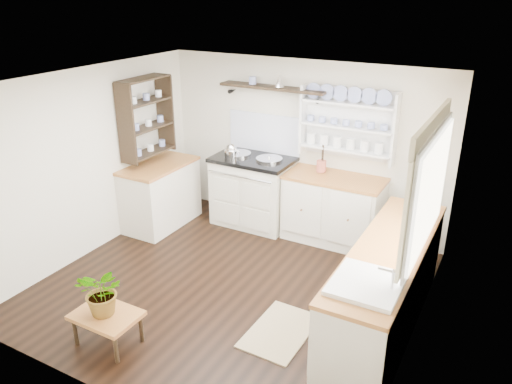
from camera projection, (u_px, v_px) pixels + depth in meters
floor at (232, 285)px, 5.69m from camera, size 4.00×3.80×0.01m
wall_back at (302, 145)px, 6.79m from camera, size 4.00×0.02×2.30m
wall_right at (424, 235)px, 4.36m from camera, size 0.02×3.80×2.30m
wall_left at (91, 163)px, 6.13m from camera, size 0.02×3.80×2.30m
ceiling at (227, 82)px, 4.80m from camera, size 4.00×3.80×0.01m
window at (428, 184)px, 4.34m from camera, size 0.08×1.55×1.22m
aga_cooker at (253, 190)px, 7.02m from camera, size 1.10×0.76×1.01m
back_cabinets at (333, 208)px, 6.54m from camera, size 1.27×0.63×0.90m
right_cabinets at (386, 287)px, 4.84m from camera, size 0.62×2.43×0.90m
belfast_sink at (365, 296)px, 4.10m from camera, size 0.55×0.60×0.45m
left_cabinets at (161, 194)px, 6.99m from camera, size 0.62×1.13×0.90m
plate_rack at (349, 123)px, 6.31m from camera, size 1.20×0.22×0.90m
high_shelf at (273, 88)px, 6.57m from camera, size 1.50×0.29×0.16m
left_shelving at (146, 117)px, 6.64m from camera, size 0.28×0.80×1.05m
kettle at (231, 152)px, 6.84m from camera, size 0.19×0.19×0.24m
utensil_crock at (321, 166)px, 6.51m from camera, size 0.13×0.13×0.15m
center_table at (107, 318)px, 4.67m from camera, size 0.62×0.44×0.33m
potted_plant at (103, 292)px, 4.56m from camera, size 0.44×0.39×0.48m
floor_rug at (280, 331)px, 4.92m from camera, size 0.57×0.86×0.02m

